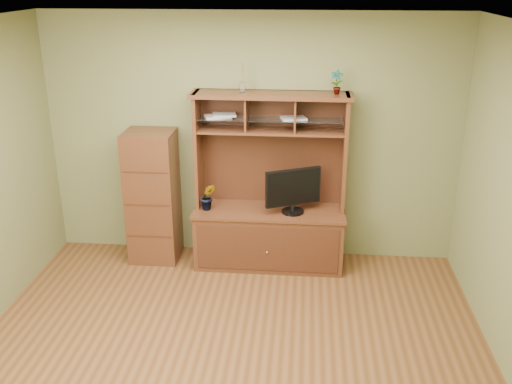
# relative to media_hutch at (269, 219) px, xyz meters

# --- Properties ---
(room) EXTENTS (4.54, 4.04, 2.74)m
(room) POSITION_rel_media_hutch_xyz_m (-0.22, -1.73, 0.83)
(room) COLOR #573318
(room) RESTS_ON ground
(media_hutch) EXTENTS (1.66, 0.61, 1.90)m
(media_hutch) POSITION_rel_media_hutch_xyz_m (0.00, 0.00, 0.00)
(media_hutch) COLOR #492414
(media_hutch) RESTS_ON room
(monitor) EXTENTS (0.58, 0.30, 0.49)m
(monitor) POSITION_rel_media_hutch_xyz_m (0.25, -0.08, 0.39)
(monitor) COLOR black
(monitor) RESTS_ON media_hutch
(orchid_plant) EXTENTS (0.18, 0.15, 0.30)m
(orchid_plant) POSITION_rel_media_hutch_xyz_m (-0.66, -0.08, 0.28)
(orchid_plant) COLOR #31551D
(orchid_plant) RESTS_ON media_hutch
(top_plant) EXTENTS (0.14, 0.11, 0.24)m
(top_plant) POSITION_rel_media_hutch_xyz_m (0.66, 0.08, 1.50)
(top_plant) COLOR #406A25
(top_plant) RESTS_ON media_hutch
(reed_diffuser) EXTENTS (0.06, 0.06, 0.30)m
(reed_diffuser) POSITION_rel_media_hutch_xyz_m (-0.29, 0.08, 1.50)
(reed_diffuser) COLOR silver
(reed_diffuser) RESTS_ON media_hutch
(magazines) EXTENTS (1.09, 0.27, 0.04)m
(magazines) POSITION_rel_media_hutch_xyz_m (-0.28, 0.08, 1.13)
(magazines) COLOR silver
(magazines) RESTS_ON media_hutch
(side_cabinet) EXTENTS (0.53, 0.48, 1.48)m
(side_cabinet) POSITION_rel_media_hutch_xyz_m (-1.29, 0.01, 0.22)
(side_cabinet) COLOR #492414
(side_cabinet) RESTS_ON room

